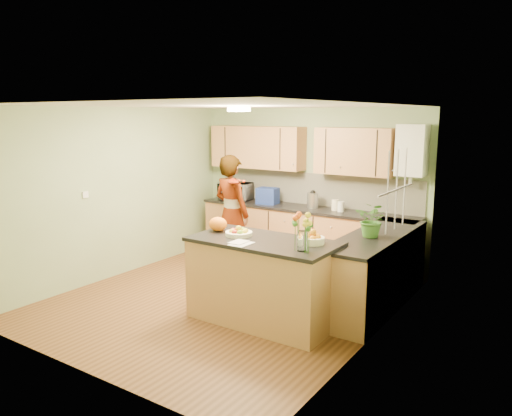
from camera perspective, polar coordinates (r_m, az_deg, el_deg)
The scene contains 28 objects.
floor at distance 6.67m, azimuth -3.35°, elevation -10.38°, with size 4.50×4.50×0.00m, color #533117.
ceiling at distance 6.23m, azimuth -3.60°, elevation 11.61°, with size 4.00×4.50×0.02m, color silver.
wall_back at distance 8.22m, azimuth 6.05°, elevation 2.58°, with size 4.00×0.02×2.50m, color gray.
wall_front at distance 4.78m, azimuth -20.01°, elevation -3.82°, with size 4.00×0.02×2.50m, color gray.
wall_left at distance 7.70m, azimuth -15.44°, elevation 1.71°, with size 0.02×4.50×2.50m, color gray.
wall_right at distance 5.39m, azimuth 13.74°, elevation -1.90°, with size 0.02×4.50×2.50m, color gray.
back_counter at distance 8.06m, azimuth 5.57°, elevation -3.22°, with size 3.64×0.62×0.94m.
right_counter at distance 6.46m, azimuth 13.54°, elevation -6.97°, with size 0.62×2.24×0.94m.
splashback at distance 8.17m, azimuth 6.61°, elevation 2.16°, with size 3.60×0.02×0.52m, color beige.
upper_cabinets at distance 8.09m, azimuth 4.46°, elevation 6.75°, with size 3.20×0.34×0.70m.
boiler at distance 7.37m, azimuth 17.41°, elevation 6.29°, with size 0.40×0.30×0.86m.
window_right at distance 5.90m, azimuth 15.81°, elevation 2.03°, with size 0.01×1.30×1.05m.
light_switch at distance 7.30m, azimuth -18.92°, elevation 1.46°, with size 0.02×0.09×0.09m, color white.
ceiling_lamp at distance 6.47m, azimuth -1.96°, elevation 11.24°, with size 0.30×0.30×0.07m.
peninsula_island at distance 5.86m, azimuth 0.86°, elevation -8.27°, with size 1.71×0.88×0.98m.
fruit_dish at distance 5.90m, azimuth -1.98°, elevation -2.74°, with size 0.32×0.32×0.11m.
orange_bowl at distance 5.57m, azimuth 6.48°, elevation -3.42°, with size 0.26×0.26×0.15m.
flower_vase at distance 5.20m, azimuth 5.36°, elevation -1.60°, with size 0.25×0.25×0.47m.
orange_bag at distance 6.14m, azimuth -4.37°, elevation -1.84°, with size 0.23×0.20×0.18m, color orange.
papers at distance 5.54m, azimuth -1.69°, elevation -4.07°, with size 0.19×0.27×0.01m, color white.
violinist at distance 7.64m, azimuth -2.80°, elevation -0.63°, with size 0.66×0.43×1.80m, color tan.
violin at distance 7.26m, azimuth -2.60°, elevation 3.10°, with size 0.61×0.24×0.12m, color #541605, non-canonical shape.
microwave at distance 8.62m, azimuth -2.35°, elevation 1.92°, with size 0.54×0.36×0.30m, color white.
blue_box at distance 8.24m, azimuth 1.35°, elevation 1.41°, with size 0.33×0.24×0.26m, color navy.
kettle at distance 7.90m, azimuth 6.50°, elevation 0.96°, with size 0.18×0.18×0.33m.
jar_cream at distance 7.76m, azimuth 9.04°, elevation 0.34°, with size 0.11×0.11×0.17m, color #FCF1C9.
jar_white at distance 7.67m, azimuth 9.67°, elevation 0.16°, with size 0.10×0.10×0.16m, color white.
potted_plant at distance 6.11m, azimuth 13.19°, elevation -1.32°, with size 0.39×0.34×0.43m, color #386F25.
Camera 1 is at (3.77, -4.96, 2.39)m, focal length 35.00 mm.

